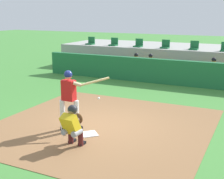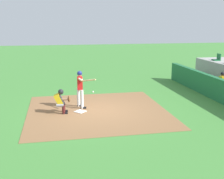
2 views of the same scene
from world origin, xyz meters
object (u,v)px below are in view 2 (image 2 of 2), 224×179
(catcher_crouched, at_px, (61,100))
(stadium_seat_0, at_px, (217,59))
(home_plate, at_px, (80,111))
(batter_at_plate, at_px, (80,87))
(dugout_player_0, at_px, (220,83))

(catcher_crouched, bearing_deg, stadium_seat_0, 117.32)
(home_plate, bearing_deg, batter_at_plate, 172.63)
(batter_at_plate, bearing_deg, dugout_player_0, 98.20)
(batter_at_plate, bearing_deg, catcher_crouched, -53.83)
(batter_at_plate, relative_size, catcher_crouched, 0.99)
(home_plate, xyz_separation_m, batter_at_plate, (-0.67, 0.09, 1.01))
(dugout_player_0, bearing_deg, stadium_seat_0, 152.17)
(home_plate, distance_m, batter_at_plate, 1.22)
(batter_at_plate, bearing_deg, stadium_seat_0, 116.42)
(dugout_player_0, bearing_deg, batter_at_plate, -81.80)
(dugout_player_0, height_order, stadium_seat_0, stadium_seat_0)
(dugout_player_0, bearing_deg, catcher_crouched, -78.43)
(catcher_crouched, relative_size, dugout_player_0, 1.41)
(stadium_seat_0, bearing_deg, home_plate, -60.81)
(batter_at_plate, xyz_separation_m, catcher_crouched, (0.68, -0.93, -0.43))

